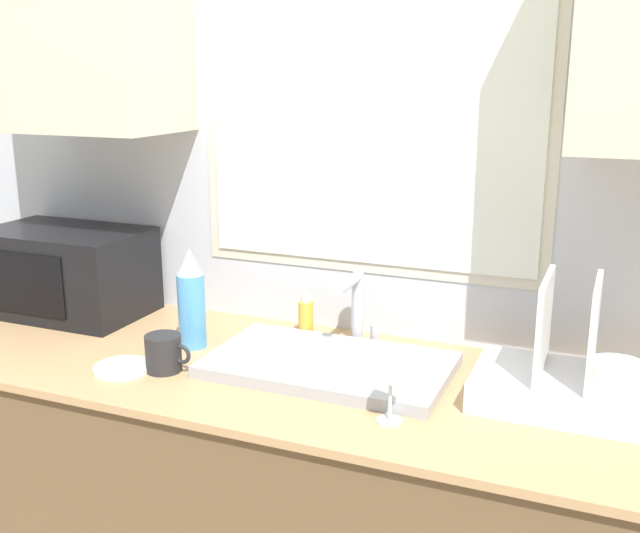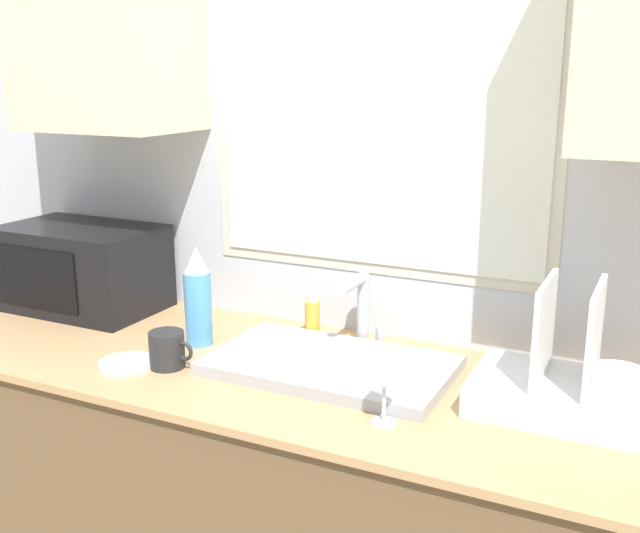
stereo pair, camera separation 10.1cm
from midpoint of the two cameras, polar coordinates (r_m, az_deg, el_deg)
wall_back at (r=2.01m, az=2.22°, el=7.97°), size 6.00×0.38×2.60m
sink_basin at (r=1.85m, az=-0.87°, el=-7.52°), size 0.59×0.35×0.03m
faucet at (r=1.97m, az=1.34°, el=-2.81°), size 0.08×0.16×0.21m
microwave at (r=2.40m, az=-19.92°, el=-0.36°), size 0.48×0.31×0.26m
dish_rack at (r=1.72m, az=16.83°, el=-8.39°), size 0.39×0.26×0.29m
spray_bottle at (r=2.01m, az=-11.20°, el=-2.54°), size 0.07×0.07×0.27m
soap_bottle at (r=2.06m, az=-2.48°, el=-3.96°), size 0.04×0.04×0.13m
mug_near_sink at (r=1.89m, az=-13.31°, el=-6.45°), size 0.12×0.09×0.09m
wine_glass at (r=1.56m, az=3.58°, el=-7.61°), size 0.06×0.06×0.17m
small_plate at (r=1.94m, az=-16.27°, el=-7.44°), size 0.14×0.14×0.01m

